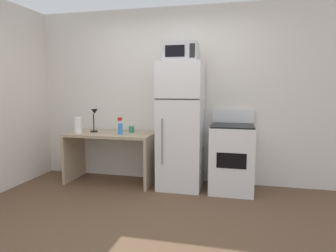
{
  "coord_description": "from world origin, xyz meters",
  "views": [
    {
      "loc": [
        0.94,
        -2.69,
        1.4
      ],
      "look_at": [
        0.05,
        1.1,
        0.91
      ],
      "focal_mm": 31.35,
      "sensor_mm": 36.0,
      "label": 1
    }
  ],
  "objects_px": {
    "desk": "(111,147)",
    "spray_bottle": "(120,128)",
    "oven_range": "(232,158)",
    "desk_lamp": "(94,116)",
    "microwave": "(181,52)",
    "refrigerator": "(181,126)",
    "coffee_mug": "(131,129)",
    "paper_towel_roll": "(78,125)"
  },
  "relations": [
    {
      "from": "desk",
      "to": "oven_range",
      "type": "distance_m",
      "value": 1.78
    },
    {
      "from": "desk_lamp",
      "to": "microwave",
      "type": "distance_m",
      "value": 1.61
    },
    {
      "from": "desk",
      "to": "microwave",
      "type": "distance_m",
      "value": 1.73
    },
    {
      "from": "coffee_mug",
      "to": "paper_towel_roll",
      "type": "bearing_deg",
      "value": -160.39
    },
    {
      "from": "paper_towel_roll",
      "to": "spray_bottle",
      "type": "bearing_deg",
      "value": 2.01
    },
    {
      "from": "desk_lamp",
      "to": "oven_range",
      "type": "distance_m",
      "value": 2.11
    },
    {
      "from": "desk",
      "to": "desk_lamp",
      "type": "bearing_deg",
      "value": 176.26
    },
    {
      "from": "desk",
      "to": "microwave",
      "type": "height_order",
      "value": "microwave"
    },
    {
      "from": "desk_lamp",
      "to": "oven_range",
      "type": "relative_size",
      "value": 0.32
    },
    {
      "from": "spray_bottle",
      "to": "oven_range",
      "type": "height_order",
      "value": "oven_range"
    },
    {
      "from": "paper_towel_roll",
      "to": "spray_bottle",
      "type": "distance_m",
      "value": 0.66
    },
    {
      "from": "refrigerator",
      "to": "coffee_mug",
      "type": "bearing_deg",
      "value": 172.35
    },
    {
      "from": "spray_bottle",
      "to": "microwave",
      "type": "distance_m",
      "value": 1.36
    },
    {
      "from": "desk",
      "to": "microwave",
      "type": "xyz_separation_m",
      "value": [
        1.06,
        -0.01,
        1.36
      ]
    },
    {
      "from": "refrigerator",
      "to": "microwave",
      "type": "relative_size",
      "value": 3.84
    },
    {
      "from": "desk",
      "to": "spray_bottle",
      "type": "distance_m",
      "value": 0.4
    },
    {
      "from": "refrigerator",
      "to": "microwave",
      "type": "height_order",
      "value": "microwave"
    },
    {
      "from": "desk",
      "to": "refrigerator",
      "type": "distance_m",
      "value": 1.12
    },
    {
      "from": "refrigerator",
      "to": "microwave",
      "type": "bearing_deg",
      "value": -89.67
    },
    {
      "from": "microwave",
      "to": "oven_range",
      "type": "height_order",
      "value": "microwave"
    },
    {
      "from": "desk",
      "to": "oven_range",
      "type": "bearing_deg",
      "value": 0.42
    },
    {
      "from": "desk",
      "to": "spray_bottle",
      "type": "relative_size",
      "value": 5.19
    },
    {
      "from": "spray_bottle",
      "to": "refrigerator",
      "type": "relative_size",
      "value": 0.14
    },
    {
      "from": "desk",
      "to": "coffee_mug",
      "type": "relative_size",
      "value": 13.62
    },
    {
      "from": "desk",
      "to": "spray_bottle",
      "type": "height_order",
      "value": "spray_bottle"
    },
    {
      "from": "spray_bottle",
      "to": "desk",
      "type": "bearing_deg",
      "value": 149.21
    },
    {
      "from": "refrigerator",
      "to": "oven_range",
      "type": "height_order",
      "value": "refrigerator"
    },
    {
      "from": "desk_lamp",
      "to": "oven_range",
      "type": "xyz_separation_m",
      "value": [
        2.04,
        -0.0,
        -0.52
      ]
    },
    {
      "from": "desk_lamp",
      "to": "paper_towel_roll",
      "type": "xyz_separation_m",
      "value": [
        -0.18,
        -0.16,
        -0.12
      ]
    },
    {
      "from": "microwave",
      "to": "refrigerator",
      "type": "bearing_deg",
      "value": 90.33
    },
    {
      "from": "paper_towel_roll",
      "to": "spray_bottle",
      "type": "relative_size",
      "value": 0.96
    },
    {
      "from": "paper_towel_roll",
      "to": "oven_range",
      "type": "relative_size",
      "value": 0.22
    },
    {
      "from": "desk",
      "to": "refrigerator",
      "type": "xyz_separation_m",
      "value": [
        1.06,
        0.01,
        0.35
      ]
    },
    {
      "from": "desk",
      "to": "refrigerator",
      "type": "bearing_deg",
      "value": 0.64
    },
    {
      "from": "paper_towel_roll",
      "to": "oven_range",
      "type": "height_order",
      "value": "oven_range"
    },
    {
      "from": "coffee_mug",
      "to": "oven_range",
      "type": "height_order",
      "value": "oven_range"
    },
    {
      "from": "paper_towel_roll",
      "to": "oven_range",
      "type": "bearing_deg",
      "value": 4.1
    },
    {
      "from": "desk_lamp",
      "to": "paper_towel_roll",
      "type": "height_order",
      "value": "desk_lamp"
    },
    {
      "from": "paper_towel_roll",
      "to": "refrigerator",
      "type": "distance_m",
      "value": 1.52
    },
    {
      "from": "paper_towel_roll",
      "to": "coffee_mug",
      "type": "relative_size",
      "value": 2.53
    },
    {
      "from": "desk",
      "to": "spray_bottle",
      "type": "xyz_separation_m",
      "value": [
        0.21,
        -0.12,
        0.32
      ]
    },
    {
      "from": "spray_bottle",
      "to": "oven_range",
      "type": "distance_m",
      "value": 1.62
    }
  ]
}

